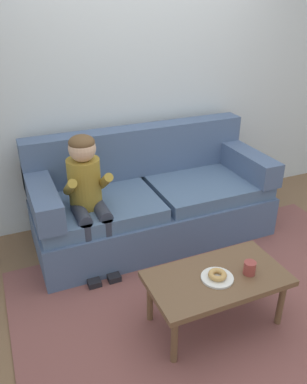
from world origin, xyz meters
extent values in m
plane|color=brown|center=(0.00, 0.00, 0.00)|extent=(10.00, 10.00, 0.00)
cube|color=silver|center=(0.00, 1.40, 1.40)|extent=(8.00, 0.10, 2.80)
cube|color=brown|center=(0.00, -0.25, 0.01)|extent=(2.99, 2.00, 0.01)
cube|color=slate|center=(-0.14, 0.80, 0.19)|extent=(2.10, 0.90, 0.38)
cube|color=slate|center=(-0.67, 0.75, 0.44)|extent=(1.01, 0.74, 0.12)
cube|color=slate|center=(0.38, 0.75, 0.44)|extent=(1.01, 0.74, 0.12)
cube|color=slate|center=(-0.14, 1.15, 0.73)|extent=(2.10, 0.20, 0.46)
cube|color=slate|center=(-1.09, 0.80, 0.61)|extent=(0.20, 0.90, 0.22)
cube|color=slate|center=(0.81, 0.80, 0.61)|extent=(0.20, 0.90, 0.22)
cube|color=brown|center=(-0.19, -0.37, 0.38)|extent=(0.91, 0.50, 0.04)
cylinder|color=brown|center=(-0.58, -0.56, 0.18)|extent=(0.04, 0.04, 0.36)
cylinder|color=brown|center=(0.21, -0.56, 0.18)|extent=(0.04, 0.04, 0.36)
cylinder|color=brown|center=(-0.58, -0.18, 0.18)|extent=(0.04, 0.04, 0.36)
cylinder|color=brown|center=(0.21, -0.18, 0.18)|extent=(0.04, 0.04, 0.36)
cylinder|color=olive|center=(-0.76, 0.72, 0.70)|extent=(0.26, 0.26, 0.40)
sphere|color=#DBAD89|center=(-0.76, 0.70, 1.00)|extent=(0.21, 0.21, 0.21)
ellipsoid|color=brown|center=(-0.76, 0.70, 1.04)|extent=(0.20, 0.20, 0.12)
cylinder|color=#333847|center=(-0.84, 0.57, 0.51)|extent=(0.11, 0.30, 0.11)
cylinder|color=#333847|center=(-0.84, 0.42, 0.28)|extent=(0.09, 0.09, 0.44)
cube|color=black|center=(-0.84, 0.37, 0.03)|extent=(0.10, 0.20, 0.06)
cylinder|color=olive|center=(-0.90, 0.62, 0.74)|extent=(0.07, 0.29, 0.23)
cylinder|color=#333847|center=(-0.68, 0.57, 0.51)|extent=(0.11, 0.30, 0.11)
cylinder|color=#333847|center=(-0.68, 0.42, 0.28)|extent=(0.09, 0.09, 0.44)
cube|color=black|center=(-0.68, 0.37, 0.03)|extent=(0.10, 0.20, 0.06)
cylinder|color=olive|center=(-0.63, 0.62, 0.74)|extent=(0.07, 0.29, 0.23)
cylinder|color=white|center=(-0.20, -0.39, 0.41)|extent=(0.21, 0.21, 0.01)
torus|color=tan|center=(-0.20, -0.39, 0.43)|extent=(0.13, 0.13, 0.04)
cylinder|color=#993D38|center=(0.02, -0.42, 0.44)|extent=(0.08, 0.08, 0.09)
cube|color=blue|center=(0.40, 0.07, 0.03)|extent=(0.16, 0.09, 0.05)
cylinder|color=blue|center=(0.32, 0.07, 0.03)|extent=(0.06, 0.06, 0.05)
cylinder|color=blue|center=(0.49, 0.07, 0.03)|extent=(0.06, 0.06, 0.05)
camera|label=1|loc=(-1.35, -2.04, 2.02)|focal=36.34mm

